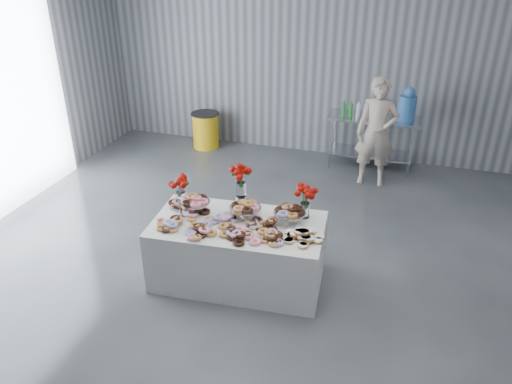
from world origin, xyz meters
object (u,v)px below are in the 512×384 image
prep_table (372,133)px  trash_barrel (206,130)px  water_jug (407,105)px  person (377,132)px  display_table (238,252)px

prep_table → trash_barrel: prep_table is taller
water_jug → person: (-0.40, -0.62, -0.29)m
display_table → water_jug: size_ratio=3.43×
prep_table → trash_barrel: 3.06m
water_jug → trash_barrel: water_jug is taller
display_table → person: bearing=68.3°
person → trash_barrel: (-3.15, 0.62, -0.53)m
display_table → water_jug: bearing=66.3°
display_table → person: person is taller
prep_table → person: (0.10, -0.62, 0.24)m
prep_table → water_jug: 0.73m
water_jug → trash_barrel: (-3.55, 0.00, -0.81)m
prep_table → water_jug: water_jug is taller
prep_table → trash_barrel: bearing=-180.0°
water_jug → trash_barrel: bearing=180.0°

